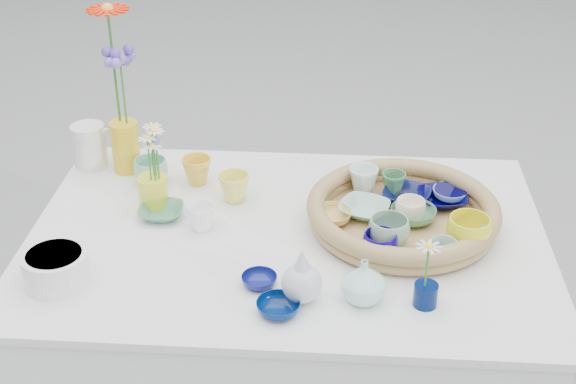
{
  "coord_description": "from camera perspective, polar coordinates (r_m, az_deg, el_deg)",
  "views": [
    {
      "loc": [
        0.12,
        -1.64,
        1.83
      ],
      "look_at": [
        0.0,
        0.02,
        0.87
      ],
      "focal_mm": 50.0,
      "sensor_mm": 36.0,
      "label": 1
    }
  ],
  "objects": [
    {
      "name": "loose_ceramic_5",
      "position": [
        2.19,
        -9.72,
        1.43
      ],
      "size": [
        0.1,
        0.1,
        0.07
      ],
      "primitive_type": "imported",
      "rotation": [
        0.0,
        0.0,
        0.13
      ],
      "color": "#77BE9E",
      "rests_on": "display_table"
    },
    {
      "name": "tray_ceramic_6",
      "position": [
        2.09,
        5.39,
        0.84
      ],
      "size": [
        0.08,
        0.08,
        0.07
      ],
      "primitive_type": "imported",
      "rotation": [
        0.0,
        0.0,
        -0.1
      ],
      "color": "white",
      "rests_on": "wicker_tray"
    },
    {
      "name": "loose_ceramic_6",
      "position": [
        1.7,
        -0.7,
        -8.24
      ],
      "size": [
        0.12,
        0.12,
        0.03
      ],
      "primitive_type": "imported",
      "rotation": [
        0.0,
        0.0,
        0.43
      ],
      "color": "#01194F",
      "rests_on": "display_table"
    },
    {
      "name": "fluted_bowl",
      "position": [
        1.84,
        -16.17,
        -5.22
      ],
      "size": [
        0.17,
        0.17,
        0.08
      ],
      "primitive_type": null,
      "rotation": [
        0.0,
        0.0,
        -0.21
      ],
      "color": "white",
      "rests_on": "display_table"
    },
    {
      "name": "bud_vase_cobalt",
      "position": [
        1.74,
        9.75,
        -7.22
      ],
      "size": [
        0.06,
        0.06,
        0.05
      ],
      "primitive_type": "cylinder",
      "rotation": [
        0.0,
        0.0,
        -0.19
      ],
      "color": "#001240",
      "rests_on": "display_table"
    },
    {
      "name": "gerbera",
      "position": [
        2.18,
        -12.27,
        8.69
      ],
      "size": [
        0.16,
        0.16,
        0.33
      ],
      "primitive_type": null,
      "rotation": [
        0.0,
        0.0,
        0.33
      ],
      "color": "#FF2100",
      "rests_on": "tall_vase_yellow"
    },
    {
      "name": "daisy_cup",
      "position": [
        2.08,
        -9.56,
        0.05
      ],
      "size": [
        0.08,
        0.08,
        0.08
      ],
      "primitive_type": "cylinder",
      "rotation": [
        0.0,
        0.0,
        -0.03
      ],
      "color": "yellow",
      "rests_on": "display_table"
    },
    {
      "name": "tray_ceramic_3",
      "position": [
        1.99,
        8.9,
        -1.62
      ],
      "size": [
        0.14,
        0.14,
        0.03
      ],
      "primitive_type": "imported",
      "rotation": [
        0.0,
        0.0,
        -0.27
      ],
      "color": "#518D69",
      "rests_on": "wicker_tray"
    },
    {
      "name": "tray_ceramic_5",
      "position": [
        2.0,
        5.43,
        -1.23
      ],
      "size": [
        0.16,
        0.16,
        0.03
      ],
      "primitive_type": "imported",
      "rotation": [
        0.0,
        0.0,
        -0.39
      ],
      "color": "#8DBEA9",
      "rests_on": "wicker_tray"
    },
    {
      "name": "loose_ceramic_1",
      "position": [
        2.08,
        -3.85,
        0.32
      ],
      "size": [
        0.08,
        0.08,
        0.08
      ],
      "primitive_type": "imported",
      "rotation": [
        0.0,
        0.0,
        -0.02
      ],
      "color": "#F0E456",
      "rests_on": "display_table"
    },
    {
      "name": "daisy_posy",
      "position": [
        2.03,
        -9.76,
        2.72
      ],
      "size": [
        0.09,
        0.09,
        0.14
      ],
      "primitive_type": null,
      "rotation": [
        0.0,
        0.0,
        -0.17
      ],
      "color": "white",
      "rests_on": "daisy_cup"
    },
    {
      "name": "white_pitcher",
      "position": [
        2.3,
        -13.94,
        3.19
      ],
      "size": [
        0.15,
        0.12,
        0.12
      ],
      "primitive_type": null,
      "rotation": [
        0.0,
        0.0,
        0.22
      ],
      "color": "white",
      "rests_on": "display_table"
    },
    {
      "name": "loose_ceramic_3",
      "position": [
        1.97,
        -6.21,
        -1.79
      ],
      "size": [
        0.08,
        0.08,
        0.07
      ],
      "primitive_type": "imported",
      "rotation": [
        0.0,
        0.0,
        -0.22
      ],
      "color": "white",
      "rests_on": "display_table"
    },
    {
      "name": "tray_ceramic_11",
      "position": [
        1.84,
        10.95,
        -4.24
      ],
      "size": [
        0.08,
        0.08,
        0.06
      ],
      "primitive_type": "imported",
      "rotation": [
        0.0,
        0.0,
        -0.41
      ],
      "color": "#81B3B0",
      "rests_on": "wicker_tray"
    },
    {
      "name": "loose_ceramic_4",
      "position": [
        1.78,
        -2.05,
        -6.32
      ],
      "size": [
        0.09,
        0.09,
        0.02
      ],
      "primitive_type": "imported",
      "rotation": [
        0.0,
        0.0,
        0.11
      ],
      "color": "navy",
      "rests_on": "display_table"
    },
    {
      "name": "hydrangea",
      "position": [
        2.18,
        -11.62,
        6.98
      ],
      "size": [
        0.08,
        0.08,
        0.25
      ],
      "primitive_type": null,
      "rotation": [
        0.0,
        0.0,
        -0.14
      ],
      "color": "#5842AD",
      "rests_on": "tall_vase_yellow"
    },
    {
      "name": "tall_vase_yellow",
      "position": [
        2.25,
        -11.47,
        3.18
      ],
      "size": [
        0.1,
        0.1,
        0.15
      ],
      "primitive_type": "cylinder",
      "rotation": [
        0.0,
        0.0,
        -0.35
      ],
      "color": "gold",
      "rests_on": "display_table"
    },
    {
      "name": "tray_ceramic_0",
      "position": [
        2.07,
        8.43,
        -0.26
      ],
      "size": [
        0.15,
        0.15,
        0.03
      ],
      "primitive_type": "imported",
      "rotation": [
        0.0,
        0.0,
        -0.38
      ],
      "color": "#0B1040",
      "rests_on": "wicker_tray"
    },
    {
      "name": "tray_ceramic_8",
      "position": [
        2.1,
        11.45,
        -0.13
      ],
      "size": [
        0.11,
        0.11,
        0.03
      ],
      "primitive_type": "imported",
      "rotation": [
        0.0,
        0.0,
        0.31
      ],
      "color": "#89B7E9",
      "rests_on": "wicker_tray"
    },
    {
      "name": "loose_ceramic_2",
      "position": [
        2.04,
        -9.01,
        -1.42
      ],
      "size": [
        0.11,
        0.11,
        0.03
      ],
      "primitive_type": "imported",
      "rotation": [
        0.0,
        0.0,
        -0.01
      ],
      "color": "#468665",
      "rests_on": "display_table"
    },
    {
      "name": "wicker_tray",
      "position": [
        1.98,
        8.16,
        -1.52
      ],
      "size": [
        0.47,
        0.47,
        0.08
      ],
      "primitive_type": null,
      "color": "olive",
      "rests_on": "display_table"
    },
    {
      "name": "tray_ceramic_1",
      "position": [
        2.07,
        10.91,
        -0.47
      ],
      "size": [
        0.14,
        0.14,
        0.03
      ],
      "primitive_type": "imported",
      "rotation": [
        0.0,
        0.0,
        0.18
      ],
      "color": "#020034",
      "rests_on": "wicker_tray"
    },
    {
      "name": "tray_ceramic_7",
      "position": [
        1.98,
        8.68,
        -1.31
      ],
      "size": [
        0.1,
        0.1,
        0.06
      ],
      "primitive_type": "imported",
      "rotation": [
        0.0,
        0.0,
        0.34
      ],
      "color": "white",
      "rests_on": "wicker_tray"
    },
    {
      "name": "tray_ceramic_4",
      "position": [
        1.87,
        7.17,
        -2.92
      ],
      "size": [
        0.12,
        0.12,
        0.08
      ],
      "primitive_type": "imported",
      "rotation": [
        0.0,
        0.0,
        0.25
      ],
      "color": "#84AB8C",
      "rests_on": "wicker_tray"
    },
    {
      "name": "single_daisy",
      "position": [
        1.69,
        9.85,
        -5.25
      ],
      "size": [
        0.07,
        0.07,
        0.12
      ],
      "primitive_type": null,
      "rotation": [
        0.0,
        0.0,
        -0.12
      ],
      "color": "silver",
      "rests_on": "bud_vase_cobalt"
    },
    {
      "name": "bud_vase_seafoam",
      "position": [
        1.72,
        5.39,
        -6.32
      ],
      "size": [
        0.1,
        0.1,
        0.1
      ],
      "primitive_type": "imported",
      "rotation": [
        0.0,
        0.0,
        -0.06
      ],
      "color": "#AEE8DC",
      "rests_on": "display_table"
    },
    {
      "name": "tray_ceramic_9",
      "position": [
        1.84,
        6.56,
        -3.8
      ],
      "size": [
        0.09,
        0.09,
        0.06
      ],
      "primitive_type": "imported",
      "rotation": [
        0.0,
        0.0,
        0.19
      ],
      "color": "#0D0070",
      "rests_on": "wicker_tray"
    },
    {
      "name": "tray_ceramic_2",
      "position": [
        1.9,
        12.7,
        -2.88
      ],
      "size": [
        0.13,
        0.13,
        0.08
      ],
      "primitive_type": "imported",
      "rotation": [
        0.0,
        0.0,
        -0.36
      ],
      "color": "yellow",
      "rests_on": "wicker_tray"
    },
    {
      "name": "bud_vase_paleblue",
      "position": [
        1.7,
        0.99,
        -5.87
      ],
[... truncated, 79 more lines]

